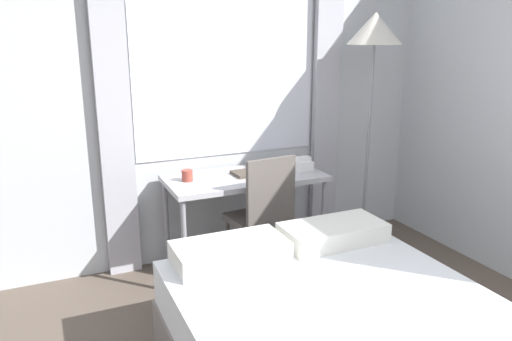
{
  "coord_description": "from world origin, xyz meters",
  "views": [
    {
      "loc": [
        -1.24,
        -0.96,
        1.81
      ],
      "look_at": [
        0.08,
        2.02,
        0.91
      ],
      "focal_mm": 35.0,
      "sensor_mm": 36.0,
      "label": 1
    }
  ],
  "objects_px": {
    "desk": "(245,183)",
    "book": "(251,172)",
    "mug": "(187,175)",
    "desk_chair": "(263,212)",
    "telephone": "(301,164)",
    "standing_lamp": "(374,45)"
  },
  "relations": [
    {
      "from": "desk",
      "to": "book",
      "type": "xyz_separation_m",
      "value": [
        0.06,
        0.02,
        0.08
      ]
    },
    {
      "from": "desk",
      "to": "mug",
      "type": "bearing_deg",
      "value": 175.12
    },
    {
      "from": "book",
      "to": "mug",
      "type": "height_order",
      "value": "mug"
    },
    {
      "from": "desk_chair",
      "to": "mug",
      "type": "bearing_deg",
      "value": 140.39
    },
    {
      "from": "telephone",
      "to": "mug",
      "type": "height_order",
      "value": "telephone"
    },
    {
      "from": "desk",
      "to": "telephone",
      "type": "relative_size",
      "value": 6.58
    },
    {
      "from": "standing_lamp",
      "to": "book",
      "type": "xyz_separation_m",
      "value": [
        -1.03,
        0.06,
        -0.94
      ]
    },
    {
      "from": "standing_lamp",
      "to": "telephone",
      "type": "relative_size",
      "value": 10.76
    },
    {
      "from": "mug",
      "to": "desk_chair",
      "type": "bearing_deg",
      "value": -33.99
    },
    {
      "from": "desk_chair",
      "to": "standing_lamp",
      "type": "bearing_deg",
      "value": 6.69
    },
    {
      "from": "telephone",
      "to": "book",
      "type": "relative_size",
      "value": 0.63
    },
    {
      "from": "desk",
      "to": "standing_lamp",
      "type": "relative_size",
      "value": 0.61
    },
    {
      "from": "desk",
      "to": "telephone",
      "type": "distance_m",
      "value": 0.49
    },
    {
      "from": "telephone",
      "to": "mug",
      "type": "bearing_deg",
      "value": 176.41
    },
    {
      "from": "desk_chair",
      "to": "standing_lamp",
      "type": "relative_size",
      "value": 0.5
    },
    {
      "from": "desk",
      "to": "standing_lamp",
      "type": "bearing_deg",
      "value": -2.36
    },
    {
      "from": "desk_chair",
      "to": "telephone",
      "type": "xyz_separation_m",
      "value": [
        0.45,
        0.26,
        0.25
      ]
    },
    {
      "from": "desk",
      "to": "standing_lamp",
      "type": "height_order",
      "value": "standing_lamp"
    },
    {
      "from": "desk_chair",
      "to": "mug",
      "type": "distance_m",
      "value": 0.62
    },
    {
      "from": "standing_lamp",
      "to": "book",
      "type": "bearing_deg",
      "value": 176.62
    },
    {
      "from": "desk_chair",
      "to": "standing_lamp",
      "type": "height_order",
      "value": "standing_lamp"
    },
    {
      "from": "standing_lamp",
      "to": "book",
      "type": "relative_size",
      "value": 6.73
    }
  ]
}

